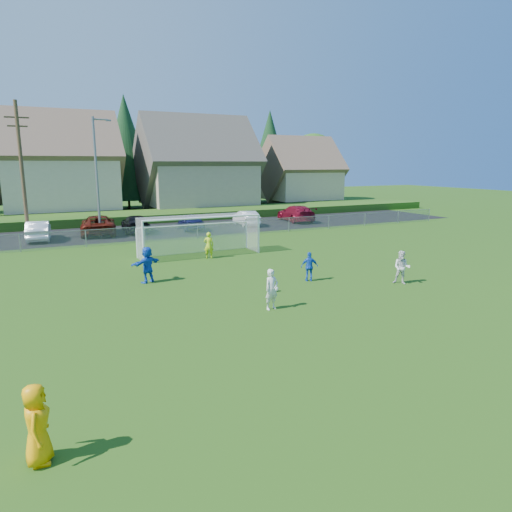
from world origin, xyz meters
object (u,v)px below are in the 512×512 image
at_px(car_f, 246,218).
at_px(car_g, 296,213).
at_px(referee, 37,424).
at_px(soccer_goal, 198,229).
at_px(player_blue_b, 147,265).
at_px(player_white_a, 272,289).
at_px(car_e, 191,222).
at_px(car_b, 39,231).
at_px(car_d, 135,224).
at_px(soccer_ball, 276,289).
at_px(goalkeeper, 209,245).
at_px(player_blue_a, 309,267).
at_px(car_c, 98,225).
at_px(player_white_b, 402,268).

distance_m(car_f, car_g, 5.67).
xyz_separation_m(referee, soccer_goal, (9.46, 17.81, 0.82)).
relative_size(car_f, car_g, 0.76).
bearing_deg(soccer_goal, player_blue_b, -130.03).
distance_m(player_white_a, car_e, 22.34).
height_order(car_b, car_e, car_b).
bearing_deg(referee, car_e, -13.35).
distance_m(car_d, car_g, 15.63).
relative_size(car_b, soccer_goal, 0.59).
bearing_deg(car_e, soccer_ball, 88.40).
height_order(referee, goalkeeper, referee).
height_order(referee, car_d, referee).
relative_size(player_white_a, player_blue_a, 1.13).
bearing_deg(soccer_ball, referee, -139.34).
relative_size(player_blue_a, car_c, 0.26).
bearing_deg(player_blue_b, car_d, -125.83).
distance_m(car_b, car_g, 22.94).
distance_m(player_white_a, player_white_b, 7.34).
distance_m(car_e, car_g, 11.19).
bearing_deg(referee, player_white_a, -42.87).
bearing_deg(soccer_goal, player_white_a, -95.19).
relative_size(goalkeeper, car_c, 0.29).
xyz_separation_m(car_d, car_e, (4.49, -0.89, 0.01)).
xyz_separation_m(player_white_b, soccer_goal, (-6.27, 10.91, 0.83)).
bearing_deg(car_f, player_blue_b, 58.80).
bearing_deg(car_e, referee, 72.24).
relative_size(soccer_ball, player_white_a, 0.14).
relative_size(car_b, car_d, 0.91).
height_order(player_blue_b, car_c, player_blue_b).
bearing_deg(goalkeeper, referee, 83.79).
bearing_deg(player_blue_b, car_c, -115.89).
bearing_deg(soccer_goal, car_c, 111.09).
relative_size(player_white_a, car_f, 0.39).
bearing_deg(goalkeeper, player_white_a, 107.17).
relative_size(referee, car_f, 0.39).
xyz_separation_m(player_white_a, car_g, (15.15, 23.11, -0.02)).
bearing_deg(car_d, player_blue_a, 106.82).
bearing_deg(referee, car_g, -28.32).
distance_m(player_blue_a, car_g, 23.11).
relative_size(player_white_b, soccer_goal, 0.22).
bearing_deg(car_g, soccer_ball, 63.99).
xyz_separation_m(player_blue_b, car_e, (7.40, 15.71, -0.16)).
relative_size(player_white_a, player_blue_b, 0.92).
distance_m(referee, goalkeeper, 19.14).
height_order(player_blue_b, car_d, player_blue_b).
bearing_deg(soccer_goal, car_d, 97.67).
bearing_deg(car_e, goalkeeper, 82.65).
distance_m(player_blue_a, car_e, 18.95).
bearing_deg(car_e, car_d, -5.17).
xyz_separation_m(player_blue_a, car_d, (-4.19, 19.83, -0.01)).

